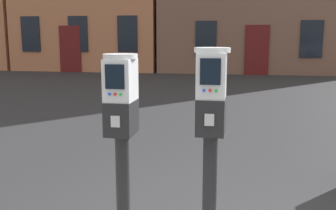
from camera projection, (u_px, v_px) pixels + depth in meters
The scene contains 2 objects.
parking_meter_near_kerb at pixel (122, 124), 2.54m from camera, with size 0.22×0.25×1.44m.
parking_meter_twin_adjacent at pixel (211, 123), 2.44m from camera, with size 0.22×0.25×1.49m.
Camera 1 is at (0.04, -2.72, 1.70)m, focal length 42.49 mm.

